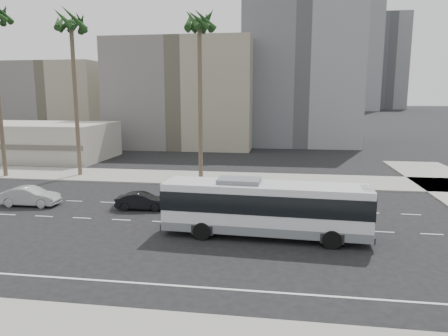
% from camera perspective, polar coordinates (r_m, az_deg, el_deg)
% --- Properties ---
extents(ground, '(700.00, 700.00, 0.00)m').
position_cam_1_polar(ground, '(28.91, -2.90, -7.73)').
color(ground, black).
rests_on(ground, ground).
extents(sidewalk_north, '(120.00, 7.00, 0.15)m').
position_cam_1_polar(sidewalk_north, '(43.72, 1.10, -1.50)').
color(sidewalk_north, gray).
rests_on(sidewalk_north, ground).
extents(commercial_low, '(22.00, 12.16, 5.00)m').
position_cam_1_polar(commercial_low, '(64.08, -25.25, 3.42)').
color(commercial_low, '#AEA798').
rests_on(commercial_low, ground).
extents(midrise_beige_west, '(24.00, 18.00, 18.00)m').
position_cam_1_polar(midrise_beige_west, '(74.08, -5.26, 10.13)').
color(midrise_beige_west, slate).
rests_on(midrise_beige_west, ground).
extents(midrise_gray_center, '(20.00, 20.00, 26.00)m').
position_cam_1_polar(midrise_gray_center, '(79.14, 10.55, 12.90)').
color(midrise_gray_center, slate).
rests_on(midrise_gray_center, ground).
extents(midrise_beige_far, '(18.00, 16.00, 15.00)m').
position_cam_1_polar(midrise_beige_far, '(88.43, -21.22, 8.51)').
color(midrise_beige_far, slate).
rests_on(midrise_beige_far, ground).
extents(civic_tower, '(42.00, 42.00, 129.00)m').
position_cam_1_polar(civic_tower, '(278.71, 7.17, 16.13)').
color(civic_tower, beige).
rests_on(civic_tower, ground).
extents(highrise_right, '(26.00, 26.00, 70.00)m').
position_cam_1_polar(highrise_right, '(261.32, 17.78, 15.32)').
color(highrise_right, '#525559').
rests_on(highrise_right, ground).
extents(highrise_far, '(22.00, 22.00, 60.00)m').
position_cam_1_polar(highrise_far, '(294.91, 21.72, 13.46)').
color(highrise_far, '#525559').
rests_on(highrise_far, ground).
extents(city_bus, '(12.93, 3.50, 3.68)m').
position_cam_1_polar(city_bus, '(25.98, 5.71, -5.38)').
color(city_bus, silver).
rests_on(city_bus, ground).
extents(car_a, '(1.73, 4.16, 1.34)m').
position_cam_1_polar(car_a, '(32.86, -11.26, -4.51)').
color(car_a, black).
rests_on(car_a, ground).
extents(car_b, '(1.82, 4.72, 1.53)m').
position_cam_1_polar(car_b, '(36.85, -25.29, -3.56)').
color(car_b, '#9F9FA0').
rests_on(car_b, ground).
extents(palm_near, '(5.02, 5.02, 16.91)m').
position_cam_1_polar(palm_near, '(42.24, -3.43, 18.88)').
color(palm_near, brown).
rests_on(palm_near, ground).
extents(palm_mid, '(5.67, 5.67, 17.49)m').
position_cam_1_polar(palm_mid, '(48.09, -20.42, 17.70)').
color(palm_mid, brown).
rests_on(palm_mid, ground).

